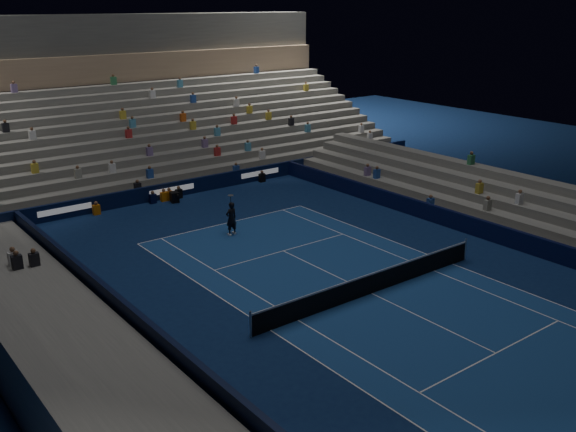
{
  "coord_description": "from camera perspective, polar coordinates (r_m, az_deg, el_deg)",
  "views": [
    {
      "loc": [
        -18.63,
        -18.23,
        12.15
      ],
      "look_at": [
        0.0,
        6.0,
        2.0
      ],
      "focal_mm": 40.39,
      "sensor_mm": 36.0,
      "label": 1
    }
  ],
  "objects": [
    {
      "name": "tennis_net",
      "position": [
        28.55,
        7.4,
        -5.87
      ],
      "size": [
        12.9,
        0.1,
        1.1
      ],
      "color": "#B2B2B7",
      "rests_on": "ground"
    },
    {
      "name": "sponsor_barrier_far",
      "position": [
        42.8,
        -10.26,
        2.28
      ],
      "size": [
        44.0,
        0.25,
        1.0
      ],
      "primitive_type": "cube",
      "color": "black",
      "rests_on": "ground"
    },
    {
      "name": "grandstand_west",
      "position": [
        22.1,
        -18.37,
        -13.23
      ],
      "size": [
        5.0,
        37.0,
        2.5
      ],
      "color": "slate",
      "rests_on": "ground"
    },
    {
      "name": "tennis_player",
      "position": [
        35.31,
        -5.02,
        -0.22
      ],
      "size": [
        0.7,
        0.48,
        1.87
      ],
      "primitive_type": "imported",
      "rotation": [
        0.0,
        0.0,
        3.19
      ],
      "color": "black",
      "rests_on": "ground"
    },
    {
      "name": "sponsor_barrier_east",
      "position": [
        35.64,
        18.57,
        -1.7
      ],
      "size": [
        0.25,
        37.0,
        1.0
      ],
      "primitive_type": "cube",
      "color": "#080E33",
      "rests_on": "ground"
    },
    {
      "name": "sponsor_barrier_west",
      "position": [
        23.4,
        -10.14,
        -11.8
      ],
      "size": [
        0.25,
        37.0,
        1.0
      ],
      "primitive_type": "cube",
      "color": "black",
      "rests_on": "ground"
    },
    {
      "name": "broadcast_camera",
      "position": [
        41.75,
        -9.95,
        1.65
      ],
      "size": [
        0.63,
        1.02,
        0.66
      ],
      "color": "black",
      "rests_on": "ground"
    },
    {
      "name": "ground",
      "position": [
        28.76,
        7.36,
        -6.78
      ],
      "size": [
        90.0,
        90.0,
        0.0
      ],
      "primitive_type": "plane",
      "color": "#0C1E48",
      "rests_on": "ground"
    },
    {
      "name": "grandstand_main",
      "position": [
        50.52,
        -15.47,
        7.71
      ],
      "size": [
        44.0,
        15.2,
        11.2
      ],
      "color": "slate",
      "rests_on": "ground"
    },
    {
      "name": "grandstand_east",
      "position": [
        38.33,
        21.57,
        0.0
      ],
      "size": [
        5.0,
        37.0,
        2.5
      ],
      "color": "slate",
      "rests_on": "ground"
    },
    {
      "name": "court_surface",
      "position": [
        28.75,
        7.36,
        -6.78
      ],
      "size": [
        10.97,
        23.77,
        0.01
      ],
      "primitive_type": "cube",
      "color": "navy",
      "rests_on": "ground"
    }
  ]
}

